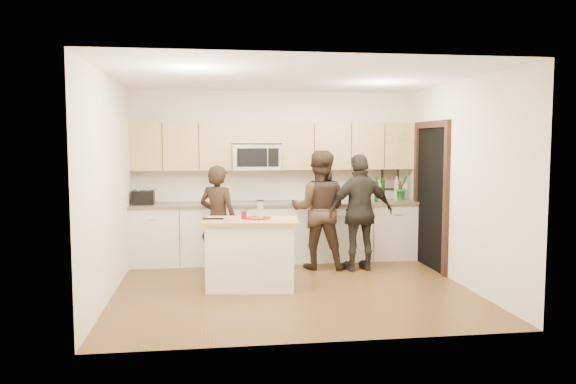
{
  "coord_description": "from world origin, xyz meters",
  "views": [
    {
      "loc": [
        -1.04,
        -7.06,
        1.89
      ],
      "look_at": [
        -0.0,
        0.35,
        1.22
      ],
      "focal_mm": 35.0,
      "sensor_mm": 36.0,
      "label": 1
    }
  ],
  "objects": [
    {
      "name": "orchid",
      "position": [
        2.07,
        1.72,
        1.15
      ],
      "size": [
        0.28,
        0.26,
        0.42
      ],
      "primitive_type": "imported",
      "rotation": [
        0.0,
        0.0,
        0.39
      ],
      "color": "#2E7334",
      "rests_on": "back_cabinetry"
    },
    {
      "name": "back_cabinetry",
      "position": [
        0.0,
        1.69,
        0.47
      ],
      "size": [
        4.5,
        0.66,
        0.94
      ],
      "color": "silver",
      "rests_on": "ground"
    },
    {
      "name": "floor",
      "position": [
        0.0,
        0.0,
        0.0
      ],
      "size": [
        4.5,
        4.5,
        0.0
      ],
      "primitive_type": "plane",
      "color": "#543A1D",
      "rests_on": "ground"
    },
    {
      "name": "bottle_cluster",
      "position": [
        1.76,
        1.7,
        1.13
      ],
      "size": [
        0.68,
        0.33,
        0.4
      ],
      "color": "black",
      "rests_on": "back_cabinetry"
    },
    {
      "name": "microwave",
      "position": [
        -0.31,
        1.8,
        1.65
      ],
      "size": [
        0.76,
        0.41,
        0.4
      ],
      "color": "silver",
      "rests_on": "ground"
    },
    {
      "name": "woman_right",
      "position": [
        1.15,
        0.88,
        0.86
      ],
      "size": [
        1.05,
        0.55,
        1.72
      ],
      "primitive_type": "imported",
      "rotation": [
        0.0,
        0.0,
        3.27
      ],
      "color": "black",
      "rests_on": "ground"
    },
    {
      "name": "box_grater",
      "position": [
        -0.41,
        0.06,
        1.04
      ],
      "size": [
        0.09,
        0.05,
        0.23
      ],
      "color": "silver",
      "rests_on": "red_plate"
    },
    {
      "name": "upper_cabinetry",
      "position": [
        0.03,
        1.83,
        1.84
      ],
      "size": [
        4.5,
        0.33,
        0.75
      ],
      "color": "tan",
      "rests_on": "ground"
    },
    {
      "name": "woman_center",
      "position": [
        0.57,
        1.1,
        0.88
      ],
      "size": [
        1.0,
        0.86,
        1.77
      ],
      "primitive_type": "imported",
      "rotation": [
        0.0,
        0.0,
        2.9
      ],
      "color": "black",
      "rests_on": "ground"
    },
    {
      "name": "tongs",
      "position": [
        -1.01,
        -0.0,
        0.93
      ],
      "size": [
        0.27,
        0.07,
        0.02
      ],
      "primitive_type": "cube",
      "rotation": [
        0.0,
        0.0,
        -0.13
      ],
      "color": "black",
      "rests_on": "cutting_board"
    },
    {
      "name": "drink_glass",
      "position": [
        -0.62,
        0.08,
        0.95
      ],
      "size": [
        0.07,
        0.07,
        0.11
      ],
      "primitive_type": "cylinder",
      "color": "maroon",
      "rests_on": "island"
    },
    {
      "name": "cutting_board",
      "position": [
        -0.93,
        -0.02,
        0.91
      ],
      "size": [
        0.26,
        0.23,
        0.02
      ],
      "primitive_type": "cube",
      "rotation": [
        0.0,
        0.0,
        -0.13
      ],
      "color": "tan",
      "rests_on": "island"
    },
    {
      "name": "island",
      "position": [
        -0.52,
        0.09,
        0.45
      ],
      "size": [
        1.28,
        0.85,
        0.9
      ],
      "rotation": [
        0.0,
        0.0,
        -0.13
      ],
      "color": "silver",
      "rests_on": "ground"
    },
    {
      "name": "toaster",
      "position": [
        -2.05,
        1.67,
        1.05
      ],
      "size": [
        0.33,
        0.24,
        0.22
      ],
      "color": "black",
      "rests_on": "back_cabinetry"
    },
    {
      "name": "doorway",
      "position": [
        2.23,
        0.9,
        1.16
      ],
      "size": [
        0.06,
        1.25,
        2.2
      ],
      "color": "black",
      "rests_on": "ground"
    },
    {
      "name": "woman_left",
      "position": [
        -0.93,
        1.02,
        0.78
      ],
      "size": [
        0.68,
        0.6,
        1.56
      ],
      "primitive_type": "imported",
      "rotation": [
        0.0,
        0.0,
        2.64
      ],
      "color": "black",
      "rests_on": "ground"
    },
    {
      "name": "room_shell",
      "position": [
        0.0,
        0.0,
        1.73
      ],
      "size": [
        4.52,
        4.02,
        2.71
      ],
      "color": "beige",
      "rests_on": "ground"
    },
    {
      "name": "framed_picture",
      "position": [
        1.95,
        1.98,
        1.28
      ],
      "size": [
        0.3,
        0.03,
        0.38
      ],
      "color": "black",
      "rests_on": "ground"
    },
    {
      "name": "dish_towel",
      "position": [
        -0.95,
        1.5,
        0.8
      ],
      "size": [
        0.34,
        0.6,
        0.48
      ],
      "color": "white",
      "rests_on": "ground"
    },
    {
      "name": "knife",
      "position": [
        -0.8,
        -0.01,
        0.92
      ],
      "size": [
        0.21,
        0.05,
        0.01
      ],
      "primitive_type": "cube",
      "rotation": [
        0.0,
        0.0,
        -0.13
      ],
      "color": "silver",
      "rests_on": "cutting_board"
    },
    {
      "name": "red_plate",
      "position": [
        -0.43,
        0.13,
        0.91
      ],
      "size": [
        0.34,
        0.34,
        0.02
      ],
      "primitive_type": "cylinder",
      "color": "maroon",
      "rests_on": "island"
    }
  ]
}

